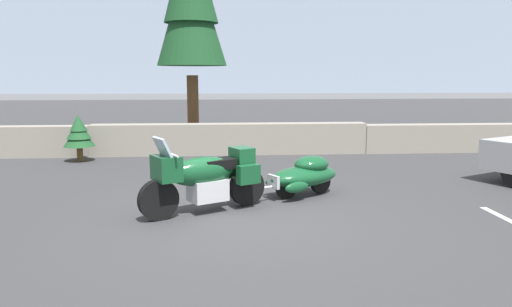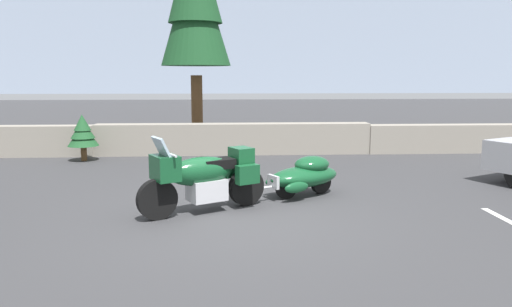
# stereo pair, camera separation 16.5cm
# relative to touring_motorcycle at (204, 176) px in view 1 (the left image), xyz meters

# --- Properties ---
(ground_plane) EXTENTS (80.00, 80.00, 0.00)m
(ground_plane) POSITION_rel_touring_motorcycle_xyz_m (0.57, -0.37, -0.62)
(ground_plane) COLOR #38383A
(stone_guard_wall) EXTENTS (24.00, 0.60, 0.90)m
(stone_guard_wall) POSITION_rel_touring_motorcycle_xyz_m (0.63, 6.05, -0.18)
(stone_guard_wall) COLOR gray
(stone_guard_wall) RESTS_ON ground
(distant_ridgeline) EXTENTS (240.00, 80.00, 16.00)m
(distant_ridgeline) POSITION_rel_touring_motorcycle_xyz_m (0.57, 96.04, 7.38)
(distant_ridgeline) COLOR #99A8BF
(distant_ridgeline) RESTS_ON ground
(touring_motorcycle) EXTENTS (2.10, 1.38, 1.33)m
(touring_motorcycle) POSITION_rel_touring_motorcycle_xyz_m (0.00, 0.00, 0.00)
(touring_motorcycle) COLOR black
(touring_motorcycle) RESTS_ON ground
(car_shaped_trailer) EXTENTS (2.11, 1.36, 0.76)m
(car_shaped_trailer) POSITION_rel_touring_motorcycle_xyz_m (1.87, 1.00, -0.21)
(car_shaped_trailer) COLOR black
(car_shaped_trailer) RESTS_ON ground
(pine_sapling_near) EXTENTS (0.82, 0.82, 1.26)m
(pine_sapling_near) POSITION_rel_touring_motorcycle_xyz_m (-3.50, 5.20, 0.17)
(pine_sapling_near) COLOR brown
(pine_sapling_near) RESTS_ON ground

